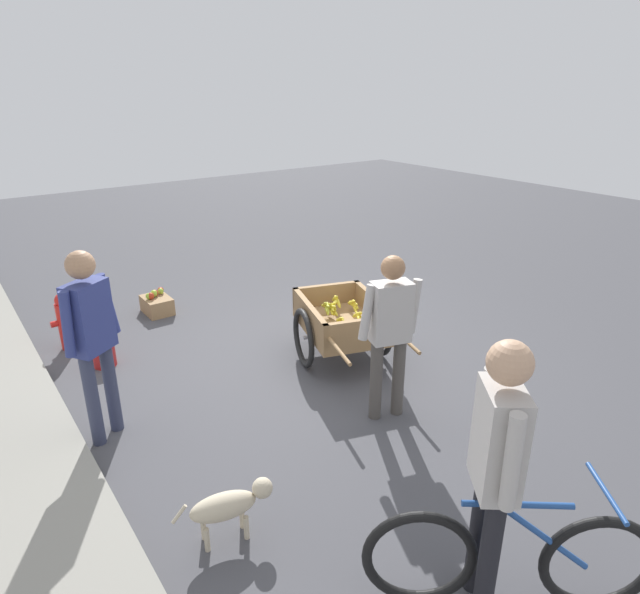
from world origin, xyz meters
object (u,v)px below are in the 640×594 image
object	(u,v)px
bicycle	(509,557)
fire_hydrant	(66,321)
vendor_person	(390,325)
dog	(229,505)
plastic_bucket	(104,355)
fruit_cart	(343,323)
cyclist_person	(496,458)
apple_crate	(157,304)
bystander_person	(91,330)

from	to	relation	value
bicycle	fire_hydrant	size ratio (longest dim) A/B	2.00
vendor_person	dog	size ratio (longest dim) A/B	2.31
bicycle	plastic_bucket	xyz separation A→B (m)	(4.33, 1.03, -0.23)
fruit_cart	vendor_person	size ratio (longest dim) A/B	1.18
fruit_cart	cyclist_person	size ratio (longest dim) A/B	1.06
fire_hydrant	plastic_bucket	xyz separation A→B (m)	(-0.67, -0.20, -0.21)
bicycle	apple_crate	bearing A→B (deg)	0.49
fruit_cart	apple_crate	world-z (taller)	fruit_cart
vendor_person	bicycle	bearing A→B (deg)	157.24
cyclist_person	dog	size ratio (longest dim) A/B	2.58
apple_crate	vendor_person	bearing A→B (deg)	-166.96
vendor_person	dog	world-z (taller)	vendor_person
plastic_bucket	fire_hydrant	bearing A→B (deg)	16.82
dog	bystander_person	bearing A→B (deg)	11.35
fruit_cart	bicycle	size ratio (longest dim) A/B	1.35
dog	apple_crate	world-z (taller)	dog
fruit_cart	cyclist_person	distance (m)	3.16
plastic_bucket	bystander_person	bearing A→B (deg)	165.13
plastic_bucket	bystander_person	world-z (taller)	bystander_person
bicycle	apple_crate	world-z (taller)	bicycle
fruit_cart	bystander_person	size ratio (longest dim) A/B	1.08
fire_hydrant	dog	bearing A→B (deg)	-177.04
dog	plastic_bucket	bearing A→B (deg)	-0.32
apple_crate	plastic_bucket	bearing A→B (deg)	137.33
fire_hydrant	bystander_person	xyz separation A→B (m)	(-1.97, 0.14, 0.67)
fruit_cart	fire_hydrant	world-z (taller)	fruit_cart
vendor_person	bystander_person	bearing A→B (deg)	61.30
fruit_cart	bystander_person	distance (m)	2.57
cyclist_person	bystander_person	size ratio (longest dim) A/B	1.02
cyclist_person	dog	distance (m)	1.77
bicycle	apple_crate	size ratio (longest dim) A/B	3.04
vendor_person	apple_crate	distance (m)	3.73
vendor_person	bicycle	size ratio (longest dim) A/B	1.14
vendor_person	bystander_person	world-z (taller)	bystander_person
dog	apple_crate	bearing A→B (deg)	-14.02
bicycle	fire_hydrant	bearing A→B (deg)	13.86
bicycle	apple_crate	distance (m)	5.40
fruit_cart	bystander_person	xyz separation A→B (m)	(0.09, 2.50, 0.56)
vendor_person	bystander_person	size ratio (longest dim) A/B	0.92
dog	apple_crate	distance (m)	4.14
fire_hydrant	vendor_person	bearing A→B (deg)	-147.47
fruit_cart	apple_crate	xyz separation A→B (m)	(2.47, 1.17, -0.31)
plastic_bucket	cyclist_person	bearing A→B (deg)	-167.85
vendor_person	apple_crate	size ratio (longest dim) A/B	3.47
cyclist_person	apple_crate	distance (m)	5.38
bicycle	fire_hydrant	xyz separation A→B (m)	(5.00, 1.23, -0.02)
cyclist_person	fire_hydrant	world-z (taller)	cyclist_person
bicycle	cyclist_person	xyz separation A→B (m)	(0.09, 0.12, 0.68)
plastic_bucket	bicycle	bearing A→B (deg)	-166.61
fire_hydrant	plastic_bucket	distance (m)	0.73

